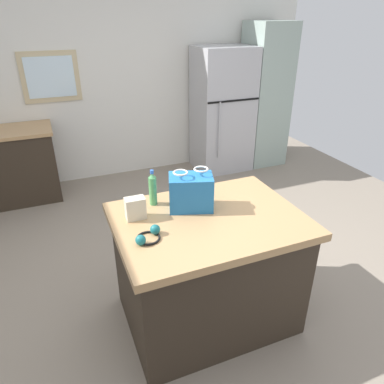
# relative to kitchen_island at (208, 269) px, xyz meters

# --- Properties ---
(ground) EXTENTS (6.44, 6.44, 0.00)m
(ground) POSITION_rel_kitchen_island_xyz_m (0.07, 0.36, -0.45)
(ground) COLOR gray
(back_wall) EXTENTS (5.36, 0.13, 2.72)m
(back_wall) POSITION_rel_kitchen_island_xyz_m (0.06, 3.04, 0.91)
(back_wall) COLOR silver
(back_wall) RESTS_ON ground
(kitchen_island) EXTENTS (1.26, 0.95, 0.89)m
(kitchen_island) POSITION_rel_kitchen_island_xyz_m (0.00, 0.00, 0.00)
(kitchen_island) COLOR #33281E
(kitchen_island) RESTS_ON ground
(refrigerator) EXTENTS (0.77, 0.67, 1.72)m
(refrigerator) POSITION_rel_kitchen_island_xyz_m (1.43, 2.65, 0.41)
(refrigerator) COLOR #B7B7BC
(refrigerator) RESTS_ON ground
(tall_cabinet) EXTENTS (0.57, 0.60, 2.01)m
(tall_cabinet) POSITION_rel_kitchen_island_xyz_m (2.12, 2.65, 0.56)
(tall_cabinet) COLOR #9EB2A8
(tall_cabinet) RESTS_ON ground
(sink_counter) EXTENTS (1.29, 0.63, 1.08)m
(sink_counter) POSITION_rel_kitchen_island_xyz_m (-1.52, 2.66, 0.01)
(sink_counter) COLOR #33281E
(sink_counter) RESTS_ON ground
(shopping_bag) EXTENTS (0.35, 0.28, 0.29)m
(shopping_bag) POSITION_rel_kitchen_island_xyz_m (-0.06, 0.17, 0.56)
(shopping_bag) COLOR #236BAD
(shopping_bag) RESTS_ON kitchen_island
(small_box) EXTENTS (0.13, 0.08, 0.15)m
(small_box) POSITION_rel_kitchen_island_xyz_m (-0.46, 0.18, 0.51)
(small_box) COLOR beige
(small_box) RESTS_ON kitchen_island
(bottle) EXTENTS (0.06, 0.06, 0.26)m
(bottle) POSITION_rel_kitchen_island_xyz_m (-0.29, 0.32, 0.56)
(bottle) COLOR #4C9956
(bottle) RESTS_ON kitchen_island
(ear_defenders) EXTENTS (0.21, 0.21, 0.06)m
(ear_defenders) POSITION_rel_kitchen_island_xyz_m (-0.45, -0.09, 0.46)
(ear_defenders) COLOR black
(ear_defenders) RESTS_ON kitchen_island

